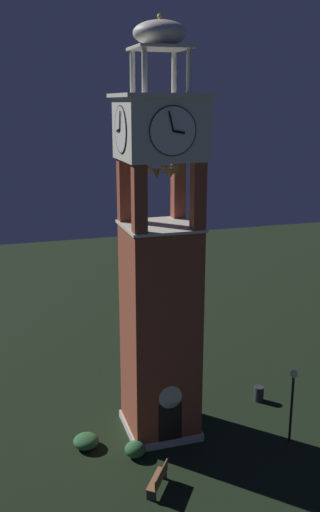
% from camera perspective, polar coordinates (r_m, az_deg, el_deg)
% --- Properties ---
extents(ground, '(80.00, 80.00, 0.00)m').
position_cam_1_polar(ground, '(28.60, 0.00, -17.20)').
color(ground, black).
extents(clock_tower, '(3.73, 3.73, 18.87)m').
position_cam_1_polar(clock_tower, '(25.26, 0.00, -2.17)').
color(clock_tower, brown).
rests_on(clock_tower, ground).
extents(park_bench, '(1.28, 1.56, 0.95)m').
position_cam_1_polar(park_bench, '(24.66, -0.16, -21.86)').
color(park_bench, brown).
rests_on(park_bench, ground).
extents(lamp_post, '(0.36, 0.36, 3.71)m').
position_cam_1_polar(lamp_post, '(27.00, 13.41, -13.42)').
color(lamp_post, black).
rests_on(lamp_post, ground).
extents(trash_bin, '(0.52, 0.52, 0.80)m').
position_cam_1_polar(trash_bin, '(31.10, 10.08, -13.70)').
color(trash_bin, '#2D2D33').
rests_on(trash_bin, ground).
extents(shrub_near_entry, '(1.02, 1.02, 0.97)m').
position_cam_1_polar(shrub_near_entry, '(30.33, 0.73, -14.06)').
color(shrub_near_entry, '#336638').
rests_on(shrub_near_entry, ground).
extents(shrub_left_of_tower, '(1.19, 1.19, 0.61)m').
position_cam_1_polar(shrub_left_of_tower, '(27.35, -7.57, -18.27)').
color(shrub_left_of_tower, '#336638').
rests_on(shrub_left_of_tower, ground).
extents(shrub_behind_bench, '(0.95, 0.95, 0.68)m').
position_cam_1_polar(shrub_behind_bench, '(26.59, -2.55, -19.15)').
color(shrub_behind_bench, '#336638').
rests_on(shrub_behind_bench, ground).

